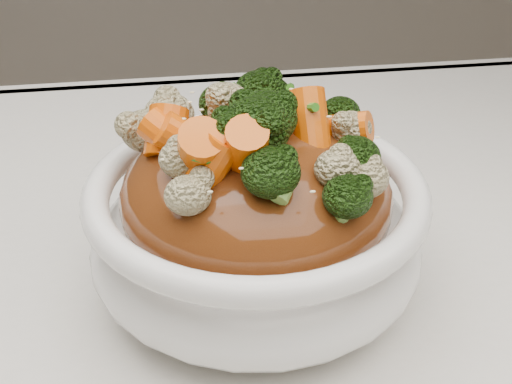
{
  "coord_description": "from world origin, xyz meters",
  "views": [
    {
      "loc": [
        -0.04,
        -0.29,
        1.04
      ],
      "look_at": [
        0.01,
        0.06,
        0.82
      ],
      "focal_mm": 50.0,
      "sensor_mm": 36.0,
      "label": 1
    }
  ],
  "objects": [
    {
      "name": "tablecloth",
      "position": [
        0.0,
        0.0,
        0.73
      ],
      "size": [
        1.2,
        0.8,
        0.04
      ],
      "primitive_type": "cube",
      "color": "silver",
      "rests_on": "dining_table"
    },
    {
      "name": "sauce_base",
      "position": [
        0.01,
        0.06,
        0.82
      ],
      "size": [
        0.18,
        0.18,
        0.09
      ],
      "primitive_type": "ellipsoid",
      "rotation": [
        0.0,
        0.0,
        -0.16
      ],
      "color": "#5B2A0F",
      "rests_on": "bowl"
    },
    {
      "name": "bowl",
      "position": [
        0.01,
        0.06,
        0.79
      ],
      "size": [
        0.23,
        0.23,
        0.08
      ],
      "primitive_type": null,
      "rotation": [
        0.0,
        0.0,
        -0.16
      ],
      "color": "white",
      "rests_on": "tablecloth"
    },
    {
      "name": "sesame_seeds",
      "position": [
        0.01,
        0.06,
        0.88
      ],
      "size": [
        0.16,
        0.16,
        0.01
      ],
      "primitive_type": null,
      "rotation": [
        0.0,
        0.0,
        -0.16
      ],
      "color": "beige",
      "rests_on": "sauce_base"
    },
    {
      "name": "carrots",
      "position": [
        0.01,
        0.06,
        0.87
      ],
      "size": [
        0.18,
        0.18,
        0.05
      ],
      "primitive_type": null,
      "rotation": [
        0.0,
        0.0,
        -0.16
      ],
      "color": "#E45B07",
      "rests_on": "sauce_base"
    },
    {
      "name": "scallions",
      "position": [
        0.01,
        0.06,
        0.88
      ],
      "size": [
        0.14,
        0.14,
        0.02
      ],
      "primitive_type": null,
      "rotation": [
        0.0,
        0.0,
        -0.16
      ],
      "color": "#317C1C",
      "rests_on": "sauce_base"
    },
    {
      "name": "cauliflower",
      "position": [
        0.01,
        0.06,
        0.87
      ],
      "size": [
        0.18,
        0.18,
        0.03
      ],
      "primitive_type": null,
      "rotation": [
        0.0,
        0.0,
        -0.16
      ],
      "color": "#C5B987",
      "rests_on": "sauce_base"
    },
    {
      "name": "broccoli",
      "position": [
        0.01,
        0.06,
        0.87
      ],
      "size": [
        0.18,
        0.18,
        0.04
      ],
      "primitive_type": null,
      "rotation": [
        0.0,
        0.0,
        -0.16
      ],
      "color": "black",
      "rests_on": "sauce_base"
    }
  ]
}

